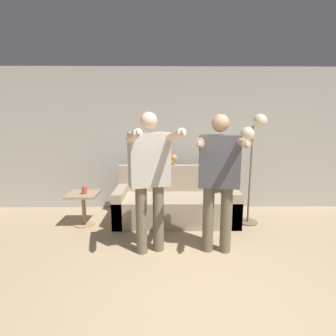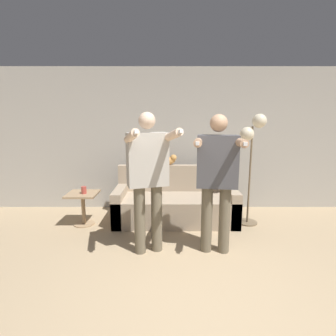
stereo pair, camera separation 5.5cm
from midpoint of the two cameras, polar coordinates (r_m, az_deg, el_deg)
name	(u,v)px [view 2 (the right image)]	position (r m, az deg, el deg)	size (l,w,h in m)	color
ground_plane	(222,334)	(2.49, 12.41, -31.83)	(16.00, 16.00, 0.00)	tan
wall_back	(192,140)	(4.92, 5.48, 6.11)	(10.00, 0.05, 2.60)	#B7B2A8
couch	(176,204)	(4.43, 2.19, -7.81)	(1.98, 0.85, 0.89)	tan
person_left	(149,173)	(3.19, -3.64, -1.04)	(0.68, 0.78, 1.76)	#6B604C
person_right	(218,174)	(3.24, 11.36, -1.33)	(0.62, 0.73, 1.73)	#6B604C
cat	(166,160)	(4.57, -0.05, 1.66)	(0.53, 0.13, 0.19)	tan
floor_lamp	(254,139)	(4.30, 18.50, 5.99)	(0.40, 0.32, 1.76)	#756047
side_table	(84,202)	(4.42, -17.44, -7.02)	(0.47, 0.47, 0.52)	#A38460
cup	(85,190)	(4.33, -17.26, -4.58)	(0.08, 0.08, 0.11)	#B7473D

